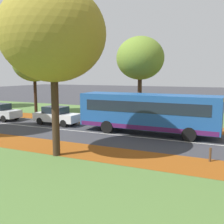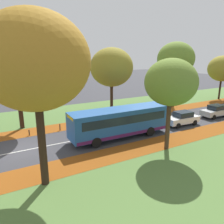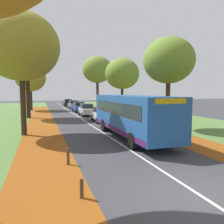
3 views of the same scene
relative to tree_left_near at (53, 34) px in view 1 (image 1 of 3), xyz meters
name	(u,v)px [view 1 (image 1 of 3)]	position (x,y,z in m)	size (l,w,h in m)	color
leaf_litter_left	(43,146)	(1.30, 1.93, -6.52)	(2.80, 60.00, 0.00)	#8C4714
grass_verge_right	(77,112)	(15.10, 7.93, -6.52)	(12.00, 90.00, 0.01)	#517538
leaf_litter_right	(106,122)	(10.50, 1.93, -6.52)	(2.80, 60.00, 0.00)	#8C4714
road_centre_line	(22,125)	(5.90, 7.93, -6.53)	(0.12, 80.00, 0.01)	silver
tree_left_near	(53,34)	(0.00, 0.00, 0.00)	(5.57, 5.57, 9.06)	#382619
tree_right_near	(140,58)	(11.76, -0.99, -0.63)	(4.37, 4.37, 7.90)	#422D1E
tree_right_mid	(34,62)	(12.40, 11.79, -0.73)	(4.84, 4.84, 8.00)	black
bollard_third	(210,155)	(2.31, -7.87, -6.16)	(0.12, 0.12, 0.74)	#4C3823
bus	(148,111)	(7.33, -3.12, -4.83)	(2.78, 10.44, 2.98)	#1E5199
car_white_lead	(57,115)	(7.54, 5.39, -5.72)	(1.93, 4.27, 1.62)	silver
car_silver_following	(0,112)	(7.25, 11.96, -5.72)	(1.82, 4.22, 1.62)	#B7BABF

